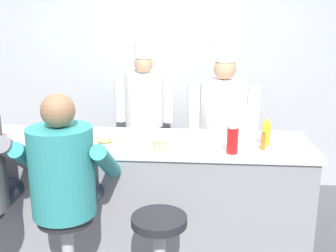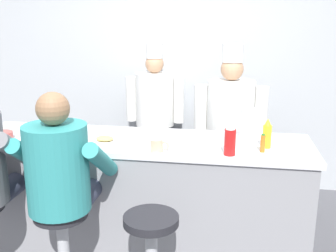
{
  "view_description": "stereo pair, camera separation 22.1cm",
  "coord_description": "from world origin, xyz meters",
  "px_view_note": "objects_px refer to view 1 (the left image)",
  "views": [
    {
      "loc": [
        0.46,
        -2.4,
        1.82
      ],
      "look_at": [
        0.24,
        0.31,
        1.1
      ],
      "focal_mm": 42.0,
      "sensor_mm": 36.0,
      "label": 1
    },
    {
      "loc": [
        0.68,
        -2.37,
        1.82
      ],
      "look_at": [
        0.24,
        0.31,
        1.1
      ],
      "focal_mm": 42.0,
      "sensor_mm": 36.0,
      "label": 2
    }
  ],
  "objects_px": {
    "hot_sauce_bottle_orange": "(263,141)",
    "water_pitcher_clear": "(245,122)",
    "ketchup_bottle_red": "(233,138)",
    "diner_seated_teal": "(65,178)",
    "breakfast_plate": "(105,143)",
    "cook_in_whites_near": "(144,112)",
    "coffee_mug_tan": "(160,146)",
    "empty_stool_round": "(159,251)",
    "cook_in_whites_far": "(223,127)",
    "mustard_bottle_yellow": "(266,132)"
  },
  "relations": [
    {
      "from": "hot_sauce_bottle_orange",
      "to": "water_pitcher_clear",
      "type": "bearing_deg",
      "value": 105.54
    },
    {
      "from": "ketchup_bottle_red",
      "to": "diner_seated_teal",
      "type": "height_order",
      "value": "diner_seated_teal"
    },
    {
      "from": "breakfast_plate",
      "to": "cook_in_whites_near",
      "type": "relative_size",
      "value": 0.17
    },
    {
      "from": "hot_sauce_bottle_orange",
      "to": "breakfast_plate",
      "type": "distance_m",
      "value": 1.1
    },
    {
      "from": "ketchup_bottle_red",
      "to": "coffee_mug_tan",
      "type": "relative_size",
      "value": 1.81
    },
    {
      "from": "diner_seated_teal",
      "to": "empty_stool_round",
      "type": "distance_m",
      "value": 0.73
    },
    {
      "from": "diner_seated_teal",
      "to": "empty_stool_round",
      "type": "bearing_deg",
      "value": -3.19
    },
    {
      "from": "water_pitcher_clear",
      "to": "cook_in_whites_far",
      "type": "height_order",
      "value": "cook_in_whites_far"
    },
    {
      "from": "cook_in_whites_near",
      "to": "coffee_mug_tan",
      "type": "bearing_deg",
      "value": -78.19
    },
    {
      "from": "diner_seated_teal",
      "to": "ketchup_bottle_red",
      "type": "bearing_deg",
      "value": 19.28
    },
    {
      "from": "hot_sauce_bottle_orange",
      "to": "water_pitcher_clear",
      "type": "height_order",
      "value": "water_pitcher_clear"
    },
    {
      "from": "water_pitcher_clear",
      "to": "empty_stool_round",
      "type": "bearing_deg",
      "value": -125.57
    },
    {
      "from": "coffee_mug_tan",
      "to": "cook_in_whites_far",
      "type": "relative_size",
      "value": 0.08
    },
    {
      "from": "mustard_bottle_yellow",
      "to": "coffee_mug_tan",
      "type": "relative_size",
      "value": 1.6
    },
    {
      "from": "breakfast_plate",
      "to": "cook_in_whites_far",
      "type": "xyz_separation_m",
      "value": [
        0.88,
        0.85,
        -0.09
      ]
    },
    {
      "from": "hot_sauce_bottle_orange",
      "to": "diner_seated_teal",
      "type": "xyz_separation_m",
      "value": [
        -1.23,
        -0.45,
        -0.12
      ]
    },
    {
      "from": "empty_stool_round",
      "to": "diner_seated_teal",
      "type": "bearing_deg",
      "value": 176.81
    },
    {
      "from": "coffee_mug_tan",
      "to": "cook_in_whites_near",
      "type": "bearing_deg",
      "value": 101.81
    },
    {
      "from": "water_pitcher_clear",
      "to": "breakfast_plate",
      "type": "xyz_separation_m",
      "value": [
        -1.01,
        -0.3,
        -0.1
      ]
    },
    {
      "from": "hot_sauce_bottle_orange",
      "to": "cook_in_whites_far",
      "type": "relative_size",
      "value": 0.08
    },
    {
      "from": "diner_seated_teal",
      "to": "water_pitcher_clear",
      "type": "bearing_deg",
      "value": 33.92
    },
    {
      "from": "coffee_mug_tan",
      "to": "mustard_bottle_yellow",
      "type": "bearing_deg",
      "value": 16.35
    },
    {
      "from": "coffee_mug_tan",
      "to": "empty_stool_round",
      "type": "bearing_deg",
      "value": -85.23
    },
    {
      "from": "ketchup_bottle_red",
      "to": "empty_stool_round",
      "type": "height_order",
      "value": "ketchup_bottle_red"
    },
    {
      "from": "hot_sauce_bottle_orange",
      "to": "empty_stool_round",
      "type": "bearing_deg",
      "value": -143.9
    },
    {
      "from": "breakfast_plate",
      "to": "hot_sauce_bottle_orange",
      "type": "bearing_deg",
      "value": -1.02
    },
    {
      "from": "ketchup_bottle_red",
      "to": "empty_stool_round",
      "type": "bearing_deg",
      "value": -139.01
    },
    {
      "from": "hot_sauce_bottle_orange",
      "to": "coffee_mug_tan",
      "type": "xyz_separation_m",
      "value": [
        -0.69,
        -0.11,
        -0.02
      ]
    },
    {
      "from": "mustard_bottle_yellow",
      "to": "hot_sauce_bottle_orange",
      "type": "relative_size",
      "value": 1.65
    },
    {
      "from": "hot_sauce_bottle_orange",
      "to": "diner_seated_teal",
      "type": "bearing_deg",
      "value": -159.92
    },
    {
      "from": "ketchup_bottle_red",
      "to": "coffee_mug_tan",
      "type": "distance_m",
      "value": 0.48
    },
    {
      "from": "hot_sauce_bottle_orange",
      "to": "cook_in_whites_far",
      "type": "xyz_separation_m",
      "value": [
        -0.22,
        0.87,
        -0.14
      ]
    },
    {
      "from": "water_pitcher_clear",
      "to": "empty_stool_round",
      "type": "height_order",
      "value": "water_pitcher_clear"
    },
    {
      "from": "hot_sauce_bottle_orange",
      "to": "breakfast_plate",
      "type": "relative_size",
      "value": 0.45
    },
    {
      "from": "water_pitcher_clear",
      "to": "hot_sauce_bottle_orange",
      "type": "bearing_deg",
      "value": -74.46
    },
    {
      "from": "ketchup_bottle_red",
      "to": "mustard_bottle_yellow",
      "type": "distance_m",
      "value": 0.32
    },
    {
      "from": "ketchup_bottle_red",
      "to": "diner_seated_teal",
      "type": "xyz_separation_m",
      "value": [
        -1.02,
        -0.36,
        -0.17
      ]
    },
    {
      "from": "hot_sauce_bottle_orange",
      "to": "water_pitcher_clear",
      "type": "relative_size",
      "value": 0.55
    },
    {
      "from": "coffee_mug_tan",
      "to": "diner_seated_teal",
      "type": "bearing_deg",
      "value": -147.78
    },
    {
      "from": "mustard_bottle_yellow",
      "to": "hot_sauce_bottle_orange",
      "type": "height_order",
      "value": "mustard_bottle_yellow"
    },
    {
      "from": "empty_stool_round",
      "to": "cook_in_whites_near",
      "type": "xyz_separation_m",
      "value": [
        -0.36,
        1.96,
        0.42
      ]
    },
    {
      "from": "cook_in_whites_near",
      "to": "cook_in_whites_far",
      "type": "height_order",
      "value": "cook_in_whites_far"
    },
    {
      "from": "water_pitcher_clear",
      "to": "mustard_bottle_yellow",
      "type": "bearing_deg",
      "value": -60.42
    },
    {
      "from": "breakfast_plate",
      "to": "mustard_bottle_yellow",
      "type": "bearing_deg",
      "value": 4.2
    },
    {
      "from": "breakfast_plate",
      "to": "diner_seated_teal",
      "type": "xyz_separation_m",
      "value": [
        -0.13,
        -0.47,
        -0.08
      ]
    },
    {
      "from": "mustard_bottle_yellow",
      "to": "water_pitcher_clear",
      "type": "xyz_separation_m",
      "value": [
        -0.12,
        0.22,
        0.02
      ]
    },
    {
      "from": "coffee_mug_tan",
      "to": "cook_in_whites_far",
      "type": "distance_m",
      "value": 1.09
    },
    {
      "from": "cook_in_whites_far",
      "to": "cook_in_whites_near",
      "type": "bearing_deg",
      "value": 142.64
    },
    {
      "from": "empty_stool_round",
      "to": "cook_in_whites_far",
      "type": "relative_size",
      "value": 0.43
    },
    {
      "from": "hot_sauce_bottle_orange",
      "to": "coffee_mug_tan",
      "type": "height_order",
      "value": "hot_sauce_bottle_orange"
    }
  ]
}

